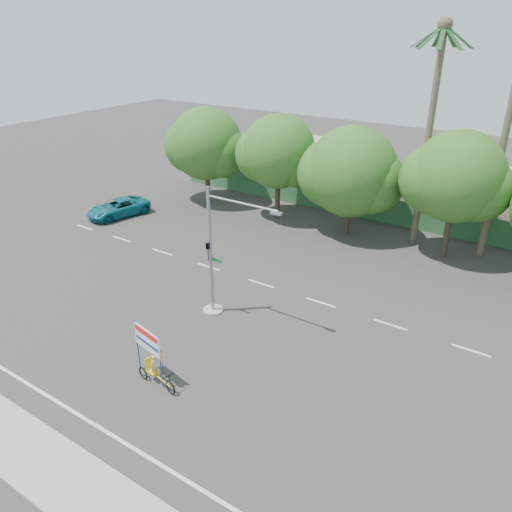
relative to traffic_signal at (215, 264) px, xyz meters
The scene contains 13 objects.
ground 5.40m from the traffic_signal, 61.13° to the right, with size 120.00×120.00×0.00m, color #33302D.
sidewalk_near 12.04m from the traffic_signal, 79.17° to the right, with size 50.00×2.40×0.12m, color gray.
fence 17.76m from the traffic_signal, 82.85° to the left, with size 38.00×0.08×2.00m, color #336B3D.
building_left 23.38m from the traffic_signal, 109.52° to the left, with size 12.00×8.00×4.00m, color #B3A58F.
building_right 24.29m from the traffic_signal, 65.15° to the left, with size 14.00×8.00×3.60m, color #B3A58F.
tree_far_left 18.45m from the traffic_signal, 130.22° to the left, with size 7.14×6.00×7.96m.
tree_left 14.99m from the traffic_signal, 109.08° to the left, with size 6.66×5.60×8.07m.
tree_center 14.15m from the traffic_signal, 85.33° to the left, with size 7.62×6.40×7.85m.
tree_right 16.38m from the traffic_signal, 59.83° to the left, with size 6.90×5.80×8.36m.
palm_short 17.56m from the traffic_signal, 69.84° to the left, with size 3.73×3.79×14.45m.
traffic_signal is the anchor object (origin of this frame).
trike_billboard 6.32m from the traffic_signal, 79.31° to the right, with size 2.65×0.90×2.64m.
pickup_truck 17.19m from the traffic_signal, 155.18° to the left, with size 2.30×4.98×1.39m, color #106976.
Camera 1 is at (12.26, -13.94, 14.35)m, focal length 35.00 mm.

